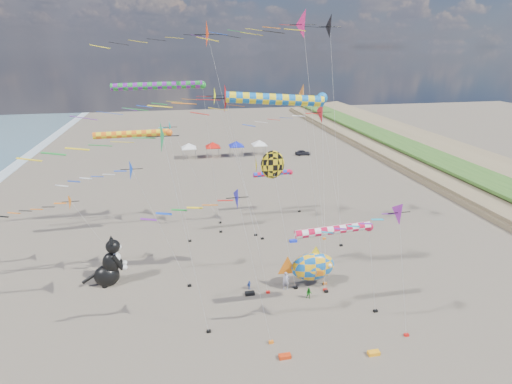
{
  "coord_description": "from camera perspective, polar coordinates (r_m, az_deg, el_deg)",
  "views": [
    {
      "loc": [
        -7.94,
        -22.49,
        22.09
      ],
      "look_at": [
        -1.16,
        12.0,
        9.29
      ],
      "focal_mm": 28.0,
      "sensor_mm": 36.0,
      "label": 1
    }
  ],
  "objects": [
    {
      "name": "person_adult",
      "position": [
        39.35,
        4.3,
        -12.56
      ],
      "size": [
        0.71,
        0.49,
        1.87
      ],
      "primitive_type": "imported",
      "rotation": [
        0.0,
        0.0,
        -0.06
      ],
      "color": "gray",
      "rests_on": "ground"
    },
    {
      "name": "delta_kite_7",
      "position": [
        32.03,
        -5.58,
        12.67
      ],
      "size": [
        13.93,
        2.49,
        19.6
      ],
      "color": "#DA0104",
      "rests_on": "ground"
    },
    {
      "name": "child_blue",
      "position": [
        39.56,
        -0.98,
        -13.13
      ],
      "size": [
        0.57,
        0.5,
        0.93
      ],
      "primitive_type": "imported",
      "rotation": [
        0.0,
        0.0,
        0.64
      ],
      "color": "#284AB4",
      "rests_on": "ground"
    },
    {
      "name": "kite_bag_1",
      "position": [
        32.59,
        4.14,
        -22.37
      ],
      "size": [
        0.9,
        0.44,
        0.3
      ],
      "primitive_type": "cube",
      "color": "red",
      "rests_on": "ground"
    },
    {
      "name": "kite_bag_0",
      "position": [
        38.94,
        -0.89,
        -14.28
      ],
      "size": [
        0.9,
        0.44,
        0.3
      ],
      "primitive_type": "cube",
      "color": "black",
      "rests_on": "ground"
    },
    {
      "name": "parked_car",
      "position": [
        87.33,
        6.7,
        5.61
      ],
      "size": [
        3.41,
        1.51,
        1.14
      ],
      "primitive_type": "imported",
      "rotation": [
        0.0,
        0.0,
        1.52
      ],
      "color": "#26262D",
      "rests_on": "ground"
    },
    {
      "name": "windsock_2",
      "position": [
        31.91,
        3.56,
        12.99
      ],
      "size": [
        9.33,
        0.89,
        18.72
      ],
      "color": "blue",
      "rests_on": "ground"
    },
    {
      "name": "windsock_0",
      "position": [
        44.99,
        -16.8,
        7.9
      ],
      "size": [
        9.48,
        0.77,
        13.74
      ],
      "color": "orange",
      "rests_on": "ground"
    },
    {
      "name": "child_green",
      "position": [
        38.52,
        7.57,
        -14.16
      ],
      "size": [
        0.66,
        0.59,
        1.12
      ],
      "primitive_type": "imported",
      "rotation": [
        0.0,
        0.0,
        -0.35
      ],
      "color": "#176C18",
      "rests_on": "ground"
    },
    {
      "name": "delta_kite_2",
      "position": [
        41.46,
        7.97,
        22.05
      ],
      "size": [
        15.33,
        2.51,
        25.27
      ],
      "color": "black",
      "rests_on": "ground"
    },
    {
      "name": "tent_row",
      "position": [
        85.16,
        -4.52,
        7.1
      ],
      "size": [
        19.2,
        4.2,
        3.8
      ],
      "color": "white",
      "rests_on": "ground"
    },
    {
      "name": "kite_bag_3",
      "position": [
        48.52,
        5.34,
        -6.96
      ],
      "size": [
        0.9,
        0.44,
        0.3
      ],
      "primitive_type": "cube",
      "color": "#162DDF",
      "rests_on": "ground"
    },
    {
      "name": "delta_kite_11",
      "position": [
        26.92,
        -5.48,
        -1.87
      ],
      "size": [
        8.92,
        1.73,
        13.36
      ],
      "color": "#120FB5",
      "rests_on": "ground"
    },
    {
      "name": "angelfish_kite",
      "position": [
        36.18,
        2.08,
        3.76
      ],
      "size": [
        3.74,
        3.02,
        13.38
      ],
      "color": "yellow",
      "rests_on": "ground"
    },
    {
      "name": "delta_kite_12",
      "position": [
        44.11,
        -6.59,
        21.26
      ],
      "size": [
        14.95,
        2.98,
        24.87
      ],
      "color": "red",
      "rests_on": "ground"
    },
    {
      "name": "delta_kite_1",
      "position": [
        33.64,
        5.72,
        13.24
      ],
      "size": [
        10.82,
        2.12,
        19.58
      ],
      "color": "orange",
      "rests_on": "ground"
    },
    {
      "name": "fish_inflatable",
      "position": [
        39.48,
        8.05,
        -10.5
      ],
      "size": [
        5.8,
        2.19,
        4.38
      ],
      "color": "#125EB4",
      "rests_on": "ground"
    },
    {
      "name": "windsock_4",
      "position": [
        32.51,
        11.54,
        -5.35
      ],
      "size": [
        7.83,
        0.73,
        8.8
      ],
      "color": "red",
      "rests_on": "ground"
    },
    {
      "name": "delta_kite_0",
      "position": [
        43.76,
        -26.0,
        -1.6
      ],
      "size": [
        10.19,
        1.81,
        8.76
      ],
      "color": "orange",
      "rests_on": "ground"
    },
    {
      "name": "windsock_1",
      "position": [
        45.91,
        -13.34,
        14.49
      ],
      "size": [
        11.37,
        0.83,
        18.56
      ],
      "color": "green",
      "rests_on": "ground"
    },
    {
      "name": "delta_kite_9",
      "position": [
        35.9,
        -16.9,
        2.63
      ],
      "size": [
        9.4,
        2.09,
        13.23
      ],
      "color": "#0E3CC0",
      "rests_on": "ground"
    },
    {
      "name": "delta_kite_4",
      "position": [
        29.84,
        18.87,
        -3.18
      ],
      "size": [
        7.28,
        1.87,
        12.14
      ],
      "color": "purple",
      "rests_on": "ground"
    },
    {
      "name": "delta_kite_8",
      "position": [
        49.41,
        -11.78,
        8.66
      ],
      "size": [
        10.43,
        1.82,
        13.99
      ],
      "color": "#13AEB5",
      "rests_on": "ground"
    },
    {
      "name": "delta_kite_3",
      "position": [
        43.33,
        6.53,
        22.57
      ],
      "size": [
        14.11,
        3.16,
        25.9
      ],
      "color": "#FE247B",
      "rests_on": "ground"
    },
    {
      "name": "ground",
      "position": [
        32.51,
        6.63,
        -22.95
      ],
      "size": [
        260.0,
        260.0,
        0.0
      ],
      "primitive_type": "plane",
      "color": "brown",
      "rests_on": "ground"
    },
    {
      "name": "windsock_3",
      "position": [
        54.16,
        2.67,
        2.66
      ],
      "size": [
        6.85,
        0.7,
        6.35
      ],
      "color": "red",
      "rests_on": "ground"
    },
    {
      "name": "delta_kite_6",
      "position": [
        43.32,
        -5.99,
        12.94
      ],
      "size": [
        13.16,
        2.16,
        18.26
      ],
      "color": "#ECFF10",
      "rests_on": "ground"
    },
    {
      "name": "delta_kite_10",
      "position": [
        27.9,
        -16.03,
        6.7
      ],
      "size": [
        12.01,
        2.54,
        17.57
      ],
      "color": "#178146",
      "rests_on": "ground"
    },
    {
      "name": "cat_inflatable",
      "position": [
        41.92,
        -20.41,
        -9.24
      ],
      "size": [
        3.91,
        2.33,
        4.99
      ],
      "primitive_type": null,
      "rotation": [
        0.0,
        0.0,
        0.14
      ],
      "color": "black",
      "rests_on": "ground"
    },
    {
      "name": "delta_kite_5",
      "position": [
        46.25,
        9.53,
        10.96
      ],
      "size": [
        11.5,
        2.67,
        16.6
      ],
      "color": "red",
      "rests_on": "ground"
    },
    {
      "name": "kite_bag_2",
      "position": [
        33.98,
        16.47,
        -21.19
      ],
      "size": [
        0.9,
        0.44,
        0.3
      ],
      "primitive_type": "cube",
      "color": "#FFA115",
      "rests_on": "ground"
    }
  ]
}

